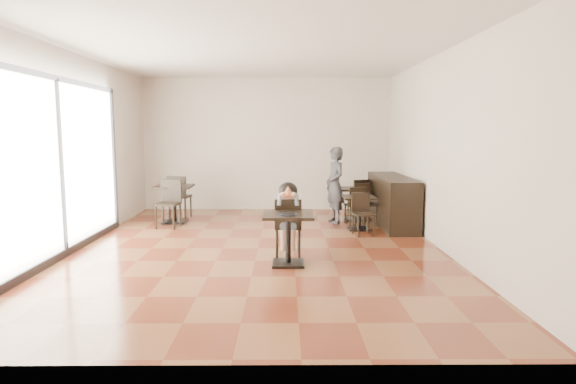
{
  "coord_description": "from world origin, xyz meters",
  "views": [
    {
      "loc": [
        0.45,
        -7.77,
        1.93
      ],
      "look_at": [
        0.49,
        -0.49,
        1.0
      ],
      "focal_mm": 30.0,
      "sensor_mm": 36.0,
      "label": 1
    }
  ],
  "objects_px": {
    "child": "(288,219)",
    "adult_patron": "(335,185)",
    "cafe_table_back": "(355,204)",
    "cafe_table_left": "(174,204)",
    "chair_left_b": "(168,204)",
    "child_chair": "(288,227)",
    "child_table": "(288,239)",
    "chair_mid_b": "(363,215)",
    "chair_left_a": "(180,197)",
    "chair_back_b": "(366,205)",
    "chair_back_a": "(358,197)",
    "cafe_table_mid": "(359,213)",
    "chair_mid_a": "(355,205)"
  },
  "relations": [
    {
      "from": "child",
      "to": "adult_patron",
      "type": "distance_m",
      "value": 2.87
    },
    {
      "from": "cafe_table_back",
      "to": "cafe_table_left",
      "type": "bearing_deg",
      "value": -175.8
    },
    {
      "from": "cafe_table_back",
      "to": "chair_left_b",
      "type": "relative_size",
      "value": 0.74
    },
    {
      "from": "child_chair",
      "to": "child",
      "type": "relative_size",
      "value": 0.79
    },
    {
      "from": "child_table",
      "to": "cafe_table_left",
      "type": "relative_size",
      "value": 0.95
    },
    {
      "from": "cafe_table_back",
      "to": "chair_mid_b",
      "type": "bearing_deg",
      "value": -92.71
    },
    {
      "from": "child_table",
      "to": "cafe_table_back",
      "type": "bearing_deg",
      "value": 67.33
    },
    {
      "from": "child_table",
      "to": "chair_mid_b",
      "type": "relative_size",
      "value": 0.95
    },
    {
      "from": "child_table",
      "to": "adult_patron",
      "type": "distance_m",
      "value": 3.41
    },
    {
      "from": "cafe_table_back",
      "to": "chair_left_b",
      "type": "height_order",
      "value": "chair_left_b"
    },
    {
      "from": "chair_left_a",
      "to": "chair_back_b",
      "type": "xyz_separation_m",
      "value": [
        4.0,
        -0.82,
        -0.05
      ]
    },
    {
      "from": "cafe_table_left",
      "to": "chair_left_b",
      "type": "height_order",
      "value": "chair_left_b"
    },
    {
      "from": "child_table",
      "to": "child_chair",
      "type": "bearing_deg",
      "value": 90.0
    },
    {
      "from": "chair_mid_b",
      "to": "chair_left_a",
      "type": "bearing_deg",
      "value": 141.41
    },
    {
      "from": "cafe_table_back",
      "to": "chair_back_a",
      "type": "height_order",
      "value": "chair_back_a"
    },
    {
      "from": "chair_mid_b",
      "to": "chair_back_a",
      "type": "xyz_separation_m",
      "value": [
        0.22,
        2.14,
        0.02
      ]
    },
    {
      "from": "chair_mid_b",
      "to": "chair_back_a",
      "type": "bearing_deg",
      "value": 71.74
    },
    {
      "from": "chair_left_b",
      "to": "child_table",
      "type": "bearing_deg",
      "value": -40.57
    },
    {
      "from": "child_table",
      "to": "cafe_table_mid",
      "type": "height_order",
      "value": "child_table"
    },
    {
      "from": "child_chair",
      "to": "chair_mid_b",
      "type": "height_order",
      "value": "child_chair"
    },
    {
      "from": "adult_patron",
      "to": "cafe_table_back",
      "type": "distance_m",
      "value": 0.72
    },
    {
      "from": "child",
      "to": "chair_back_a",
      "type": "bearing_deg",
      "value": 65.4
    },
    {
      "from": "adult_patron",
      "to": "child_table",
      "type": "bearing_deg",
      "value": -35.56
    },
    {
      "from": "cafe_table_back",
      "to": "child_chair",
      "type": "bearing_deg",
      "value": -116.32
    },
    {
      "from": "cafe_table_left",
      "to": "chair_back_b",
      "type": "relative_size",
      "value": 0.94
    },
    {
      "from": "cafe_table_left",
      "to": "chair_left_b",
      "type": "relative_size",
      "value": 0.83
    },
    {
      "from": "child",
      "to": "cafe_table_left",
      "type": "relative_size",
      "value": 1.44
    },
    {
      "from": "child_table",
      "to": "child",
      "type": "xyz_separation_m",
      "value": [
        0.0,
        0.55,
        0.19
      ]
    },
    {
      "from": "cafe_table_left",
      "to": "chair_back_b",
      "type": "xyz_separation_m",
      "value": [
        4.0,
        -0.27,
        0.03
      ]
    },
    {
      "from": "cafe_table_mid",
      "to": "chair_left_a",
      "type": "xyz_separation_m",
      "value": [
        -3.78,
        1.3,
        0.15
      ]
    },
    {
      "from": "child",
      "to": "chair_back_a",
      "type": "distance_m",
      "value": 3.89
    },
    {
      "from": "chair_mid_b",
      "to": "chair_back_b",
      "type": "xyz_separation_m",
      "value": [
        0.22,
        1.04,
        0.02
      ]
    },
    {
      "from": "child_chair",
      "to": "chair_back_b",
      "type": "xyz_separation_m",
      "value": [
        1.62,
        2.43,
        -0.03
      ]
    },
    {
      "from": "cafe_table_back",
      "to": "chair_mid_a",
      "type": "xyz_separation_m",
      "value": [
        -0.08,
        -0.49,
        0.05
      ]
    },
    {
      "from": "adult_patron",
      "to": "cafe_table_left",
      "type": "distance_m",
      "value": 3.41
    },
    {
      "from": "cafe_table_mid",
      "to": "chair_back_a",
      "type": "bearing_deg",
      "value": 82.23
    },
    {
      "from": "child_table",
      "to": "chair_left_a",
      "type": "relative_size",
      "value": 0.79
    },
    {
      "from": "adult_patron",
      "to": "cafe_table_back",
      "type": "relative_size",
      "value": 2.29
    },
    {
      "from": "chair_left_a",
      "to": "chair_back_b",
      "type": "height_order",
      "value": "chair_left_a"
    },
    {
      "from": "child",
      "to": "chair_left_a",
      "type": "distance_m",
      "value": 4.03
    },
    {
      "from": "chair_mid_b",
      "to": "child",
      "type": "bearing_deg",
      "value": -147.57
    },
    {
      "from": "child",
      "to": "cafe_table_left",
      "type": "distance_m",
      "value": 3.6
    },
    {
      "from": "adult_patron",
      "to": "chair_left_b",
      "type": "distance_m",
      "value": 3.44
    },
    {
      "from": "cafe_table_mid",
      "to": "chair_left_b",
      "type": "bearing_deg",
      "value": 176.91
    },
    {
      "from": "cafe_table_left",
      "to": "chair_back_b",
      "type": "height_order",
      "value": "chair_back_b"
    },
    {
      "from": "child_table",
      "to": "chair_mid_b",
      "type": "height_order",
      "value": "chair_mid_b"
    },
    {
      "from": "cafe_table_back",
      "to": "chair_left_a",
      "type": "relative_size",
      "value": 0.74
    },
    {
      "from": "child",
      "to": "chair_left_b",
      "type": "relative_size",
      "value": 1.2
    },
    {
      "from": "child_table",
      "to": "chair_left_a",
      "type": "height_order",
      "value": "chair_left_a"
    },
    {
      "from": "cafe_table_back",
      "to": "chair_mid_b",
      "type": "xyz_separation_m",
      "value": [
        -0.08,
        -1.59,
        0.05
      ]
    }
  ]
}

